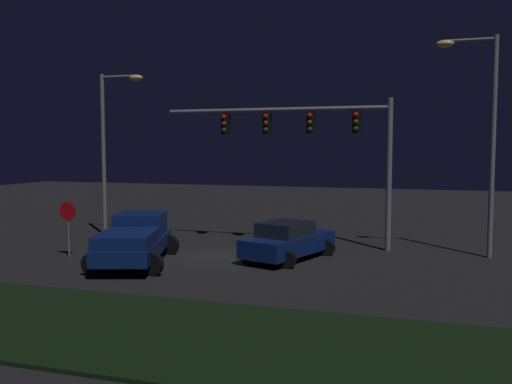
{
  "coord_description": "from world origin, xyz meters",
  "views": [
    {
      "loc": [
        8.24,
        -21.08,
        4.42
      ],
      "look_at": [
        1.43,
        0.26,
        2.63
      ],
      "focal_mm": 39.27,
      "sensor_mm": 36.0,
      "label": 1
    }
  ],
  "objects_px": {
    "pickup_truck": "(135,237)",
    "street_lamp_right": "(482,121)",
    "car_sedan": "(288,241)",
    "stop_sign": "(68,218)",
    "street_lamp_left": "(111,135)",
    "traffic_signal_gantry": "(311,133)"
  },
  "relations": [
    {
      "from": "stop_sign",
      "to": "street_lamp_right",
      "type": "bearing_deg",
      "value": 17.51
    },
    {
      "from": "pickup_truck",
      "to": "street_lamp_right",
      "type": "xyz_separation_m",
      "value": [
        12.57,
        5.28,
        4.46
      ]
    },
    {
      "from": "pickup_truck",
      "to": "car_sedan",
      "type": "bearing_deg",
      "value": -82.82
    },
    {
      "from": "street_lamp_right",
      "to": "stop_sign",
      "type": "relative_size",
      "value": 3.95
    },
    {
      "from": "traffic_signal_gantry",
      "to": "street_lamp_left",
      "type": "distance_m",
      "value": 10.08
    },
    {
      "from": "pickup_truck",
      "to": "car_sedan",
      "type": "height_order",
      "value": "pickup_truck"
    },
    {
      "from": "traffic_signal_gantry",
      "to": "street_lamp_right",
      "type": "distance_m",
      "value": 6.97
    },
    {
      "from": "pickup_truck",
      "to": "street_lamp_left",
      "type": "distance_m",
      "value": 8.2
    },
    {
      "from": "car_sedan",
      "to": "street_lamp_left",
      "type": "height_order",
      "value": "street_lamp_left"
    },
    {
      "from": "street_lamp_left",
      "to": "stop_sign",
      "type": "xyz_separation_m",
      "value": [
        1.25,
        -5.27,
        -3.47
      ]
    },
    {
      "from": "street_lamp_left",
      "to": "stop_sign",
      "type": "distance_m",
      "value": 6.44
    },
    {
      "from": "pickup_truck",
      "to": "street_lamp_left",
      "type": "bearing_deg",
      "value": 20.93
    },
    {
      "from": "car_sedan",
      "to": "stop_sign",
      "type": "xyz_separation_m",
      "value": [
        -8.57,
        -2.19,
        0.82
      ]
    },
    {
      "from": "car_sedan",
      "to": "street_lamp_right",
      "type": "relative_size",
      "value": 0.54
    },
    {
      "from": "pickup_truck",
      "to": "car_sedan",
      "type": "relative_size",
      "value": 1.21
    },
    {
      "from": "street_lamp_right",
      "to": "stop_sign",
      "type": "xyz_separation_m",
      "value": [
        -15.78,
        -4.98,
        -3.9
      ]
    },
    {
      "from": "car_sedan",
      "to": "street_lamp_right",
      "type": "xyz_separation_m",
      "value": [
        7.21,
        2.78,
        4.72
      ]
    },
    {
      "from": "street_lamp_left",
      "to": "stop_sign",
      "type": "bearing_deg",
      "value": -76.69
    },
    {
      "from": "car_sedan",
      "to": "traffic_signal_gantry",
      "type": "xyz_separation_m",
      "value": [
        0.26,
        3.09,
        4.29
      ]
    },
    {
      "from": "pickup_truck",
      "to": "stop_sign",
      "type": "bearing_deg",
      "value": 66.94
    },
    {
      "from": "car_sedan",
      "to": "traffic_signal_gantry",
      "type": "bearing_deg",
      "value": 13.36
    },
    {
      "from": "car_sedan",
      "to": "stop_sign",
      "type": "bearing_deg",
      "value": 122.48
    }
  ]
}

